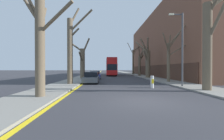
{
  "coord_description": "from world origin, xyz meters",
  "views": [
    {
      "loc": [
        -2.06,
        -8.17,
        1.83
      ],
      "look_at": [
        -0.56,
        25.5,
        1.49
      ],
      "focal_mm": 24.0,
      "sensor_mm": 36.0,
      "label": 1
    }
  ],
  "objects_px": {
    "street_tree_right_0": "(209,41)",
    "street_tree_right_1": "(170,58)",
    "traffic_bollard": "(152,82)",
    "street_tree_left_0": "(40,40)",
    "street_tree_left_2": "(82,61)",
    "street_tree_right_4": "(133,60)",
    "street_tree_right_2": "(147,61)",
    "parked_car_1": "(95,75)",
    "double_decker_bus": "(111,66)",
    "parked_car_0": "(91,78)",
    "street_tree_left_1": "(71,48)",
    "street_tree_right_3": "(140,63)",
    "lamp_post": "(181,46)"
  },
  "relations": [
    {
      "from": "street_tree_right_2",
      "to": "double_decker_bus",
      "type": "bearing_deg",
      "value": 118.91
    },
    {
      "from": "street_tree_left_1",
      "to": "street_tree_right_2",
      "type": "xyz_separation_m",
      "value": [
        11.79,
        11.02,
        -0.78
      ]
    },
    {
      "from": "parked_car_0",
      "to": "street_tree_right_1",
      "type": "bearing_deg",
      "value": -1.48
    },
    {
      "from": "street_tree_right_0",
      "to": "double_decker_bus",
      "type": "bearing_deg",
      "value": 103.37
    },
    {
      "from": "street_tree_left_0",
      "to": "street_tree_left_1",
      "type": "xyz_separation_m",
      "value": [
        0.14,
        7.56,
        0.47
      ]
    },
    {
      "from": "street_tree_left_0",
      "to": "street_tree_right_1",
      "type": "height_order",
      "value": "street_tree_left_0"
    },
    {
      "from": "street_tree_right_1",
      "to": "traffic_bollard",
      "type": "relative_size",
      "value": 6.55
    },
    {
      "from": "street_tree_right_2",
      "to": "lamp_post",
      "type": "xyz_separation_m",
      "value": [
        -0.57,
        -13.85,
        0.75
      ]
    },
    {
      "from": "parked_car_0",
      "to": "double_decker_bus",
      "type": "bearing_deg",
      "value": 80.84
    },
    {
      "from": "street_tree_left_2",
      "to": "street_tree_right_3",
      "type": "distance_m",
      "value": 15.74
    },
    {
      "from": "street_tree_left_0",
      "to": "traffic_bollard",
      "type": "bearing_deg",
      "value": 27.73
    },
    {
      "from": "parked_car_0",
      "to": "traffic_bollard",
      "type": "bearing_deg",
      "value": -41.01
    },
    {
      "from": "street_tree_left_0",
      "to": "parked_car_0",
      "type": "relative_size",
      "value": 1.71
    },
    {
      "from": "traffic_bollard",
      "to": "street_tree_left_0",
      "type": "bearing_deg",
      "value": -152.27
    },
    {
      "from": "street_tree_right_0",
      "to": "street_tree_right_2",
      "type": "bearing_deg",
      "value": 90.95
    },
    {
      "from": "street_tree_right_4",
      "to": "street_tree_left_2",
      "type": "bearing_deg",
      "value": -124.48
    },
    {
      "from": "street_tree_left_2",
      "to": "street_tree_right_1",
      "type": "distance_m",
      "value": 14.0
    },
    {
      "from": "street_tree_right_3",
      "to": "street_tree_left_0",
      "type": "bearing_deg",
      "value": -115.2
    },
    {
      "from": "street_tree_left_2",
      "to": "street_tree_right_4",
      "type": "height_order",
      "value": "street_tree_right_4"
    },
    {
      "from": "street_tree_right_3",
      "to": "parked_car_1",
      "type": "relative_size",
      "value": 1.7
    },
    {
      "from": "street_tree_right_0",
      "to": "parked_car_0",
      "type": "height_order",
      "value": "street_tree_right_0"
    },
    {
      "from": "street_tree_left_2",
      "to": "parked_car_0",
      "type": "xyz_separation_m",
      "value": [
        2.18,
        -6.49,
        -2.36
      ]
    },
    {
      "from": "street_tree_right_2",
      "to": "street_tree_right_3",
      "type": "height_order",
      "value": "street_tree_right_3"
    },
    {
      "from": "street_tree_right_2",
      "to": "double_decker_bus",
      "type": "xyz_separation_m",
      "value": [
        -6.4,
        11.59,
        -0.79
      ]
    },
    {
      "from": "parked_car_0",
      "to": "lamp_post",
      "type": "height_order",
      "value": "lamp_post"
    },
    {
      "from": "street_tree_right_0",
      "to": "parked_car_1",
      "type": "height_order",
      "value": "street_tree_right_0"
    },
    {
      "from": "traffic_bollard",
      "to": "street_tree_left_2",
      "type": "bearing_deg",
      "value": 125.17
    },
    {
      "from": "street_tree_right_0",
      "to": "street_tree_right_4",
      "type": "bearing_deg",
      "value": 90.09
    },
    {
      "from": "double_decker_bus",
      "to": "traffic_bollard",
      "type": "distance_m",
      "value": 25.98
    },
    {
      "from": "street_tree_left_2",
      "to": "street_tree_right_2",
      "type": "xyz_separation_m",
      "value": [
        11.87,
        2.3,
        0.28
      ]
    },
    {
      "from": "double_decker_bus",
      "to": "parked_car_0",
      "type": "distance_m",
      "value": 20.73
    },
    {
      "from": "street_tree_right_0",
      "to": "street_tree_right_1",
      "type": "height_order",
      "value": "street_tree_right_0"
    },
    {
      "from": "street_tree_left_2",
      "to": "street_tree_right_0",
      "type": "bearing_deg",
      "value": -49.44
    },
    {
      "from": "street_tree_right_1",
      "to": "parked_car_0",
      "type": "distance_m",
      "value": 10.4
    },
    {
      "from": "street_tree_right_4",
      "to": "street_tree_left_1",
      "type": "bearing_deg",
      "value": -114.54
    },
    {
      "from": "street_tree_right_0",
      "to": "street_tree_right_1",
      "type": "relative_size",
      "value": 1.13
    },
    {
      "from": "street_tree_right_2",
      "to": "parked_car_1",
      "type": "relative_size",
      "value": 1.69
    },
    {
      "from": "street_tree_left_1",
      "to": "street_tree_right_1",
      "type": "relative_size",
      "value": 1.17
    },
    {
      "from": "street_tree_right_2",
      "to": "traffic_bollard",
      "type": "xyz_separation_m",
      "value": [
        -3.52,
        -14.16,
        -2.73
      ]
    },
    {
      "from": "street_tree_right_0",
      "to": "street_tree_right_3",
      "type": "xyz_separation_m",
      "value": [
        0.11,
        24.08,
        -0.91
      ]
    },
    {
      "from": "street_tree_right_4",
      "to": "parked_car_1",
      "type": "height_order",
      "value": "street_tree_right_4"
    },
    {
      "from": "double_decker_bus",
      "to": "lamp_post",
      "type": "relative_size",
      "value": 1.65
    },
    {
      "from": "parked_car_0",
      "to": "traffic_bollard",
      "type": "height_order",
      "value": "parked_car_0"
    },
    {
      "from": "street_tree_right_4",
      "to": "parked_car_0",
      "type": "bearing_deg",
      "value": -112.35
    },
    {
      "from": "parked_car_0",
      "to": "traffic_bollard",
      "type": "distance_m",
      "value": 8.18
    },
    {
      "from": "street_tree_left_0",
      "to": "street_tree_right_1",
      "type": "xyz_separation_m",
      "value": [
        12.32,
        9.53,
        -0.39
      ]
    },
    {
      "from": "street_tree_left_0",
      "to": "street_tree_left_2",
      "type": "bearing_deg",
      "value": 89.78
    },
    {
      "from": "street_tree_left_1",
      "to": "street_tree_right_1",
      "type": "bearing_deg",
      "value": 9.16
    },
    {
      "from": "street_tree_left_1",
      "to": "street_tree_right_4",
      "type": "xyz_separation_m",
      "value": [
        12.02,
        26.33,
        0.25
      ]
    },
    {
      "from": "street_tree_right_0",
      "to": "double_decker_bus",
      "type": "height_order",
      "value": "street_tree_right_0"
    }
  ]
}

